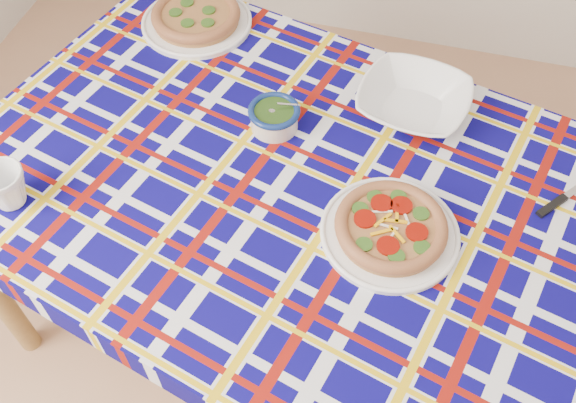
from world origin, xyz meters
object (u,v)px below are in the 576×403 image
(dining_table, at_px, (311,211))
(main_focaccia_plate, at_px, (391,227))
(mug, at_px, (5,188))
(pesto_bowl, at_px, (274,116))
(serving_bowl, at_px, (413,102))

(dining_table, relative_size, main_focaccia_plate, 5.97)
(dining_table, relative_size, mug, 17.82)
(main_focaccia_plate, distance_m, pesto_bowl, 0.38)
(dining_table, xyz_separation_m, mug, (-0.60, -0.19, 0.12))
(main_focaccia_plate, distance_m, serving_bowl, 0.36)
(mug, bearing_deg, dining_table, 31.54)
(serving_bowl, xyz_separation_m, mug, (-0.76, -0.48, 0.01))
(dining_table, distance_m, serving_bowl, 0.35)
(dining_table, xyz_separation_m, main_focaccia_plate, (0.17, -0.07, 0.10))
(dining_table, relative_size, serving_bowl, 6.80)
(main_focaccia_plate, distance_m, mug, 0.78)
(dining_table, bearing_deg, pesto_bowl, 143.86)
(dining_table, bearing_deg, mug, -147.54)
(main_focaccia_plate, bearing_deg, mug, -171.05)
(mug, bearing_deg, serving_bowl, 45.97)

